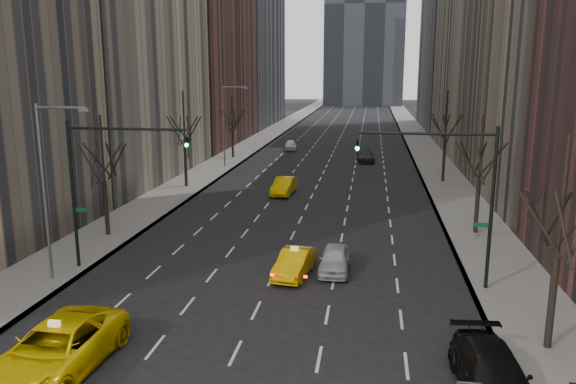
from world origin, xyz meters
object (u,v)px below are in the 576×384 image
at_px(parked_suv_black, 493,375).
at_px(taxi_suv, 56,349).
at_px(taxi_sedan, 295,263).
at_px(silver_sedan_ahead, 335,259).

bearing_deg(parked_suv_black, taxi_suv, 178.85).
bearing_deg(taxi_suv, taxi_sedan, 59.33).
distance_m(silver_sedan_ahead, parked_suv_black, 12.72).
relative_size(taxi_suv, parked_suv_black, 1.20).
xyz_separation_m(taxi_sedan, parked_suv_black, (8.07, -10.28, 0.08)).
bearing_deg(parked_suv_black, taxi_sedan, 124.27).
height_order(taxi_sedan, parked_suv_black, parked_suv_black).
xyz_separation_m(taxi_suv, taxi_sedan, (7.13, 11.00, -0.20)).
bearing_deg(silver_sedan_ahead, parked_suv_black, -61.44).
bearing_deg(silver_sedan_ahead, taxi_suv, -127.22).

